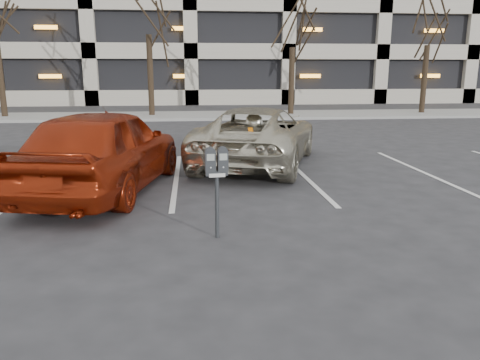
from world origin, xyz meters
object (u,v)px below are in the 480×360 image
tree_c (293,4)px  tree_d (431,1)px  suv_silver (258,136)px  parking_meter (217,170)px  car_red (104,149)px

tree_c → tree_d: bearing=0.0°
tree_d → suv_silver: bearing=-130.2°
tree_d → parking_meter: tree_d is taller
parking_meter → car_red: bearing=121.0°
tree_d → suv_silver: size_ratio=1.40×
tree_c → suv_silver: size_ratio=1.34×
tree_c → parking_meter: 18.65m
tree_c → parking_meter: tree_c is taller
tree_d → car_red: size_ratio=1.63×
tree_d → parking_meter: 21.56m
parking_meter → car_red: (-1.99, 2.78, -0.14)m
tree_c → car_red: tree_c is taller
tree_d → car_red: bearing=-133.0°
tree_c → parking_meter: size_ratio=6.01×
suv_silver → tree_c: bearing=-85.9°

